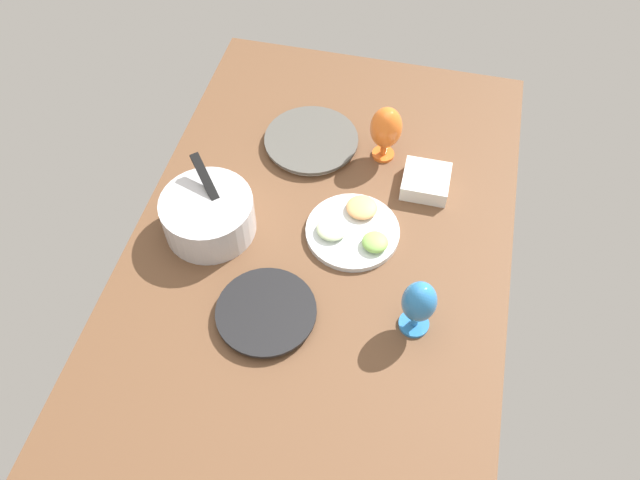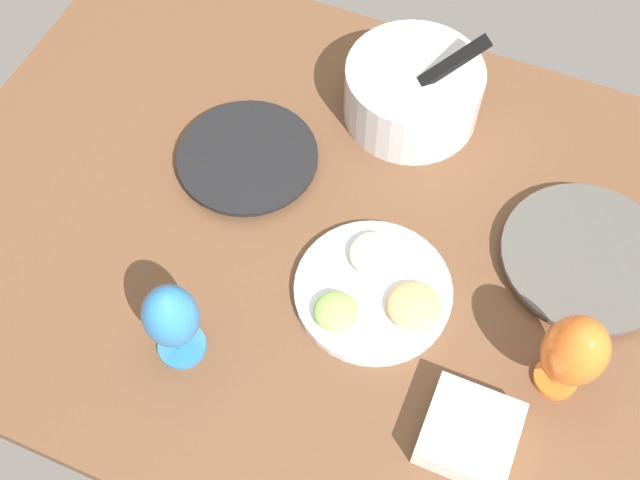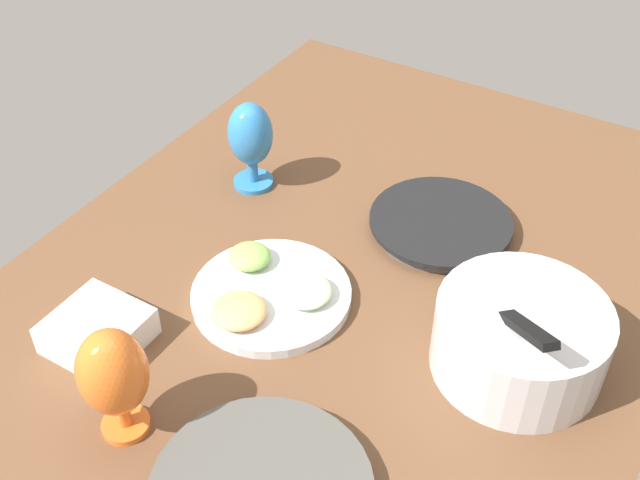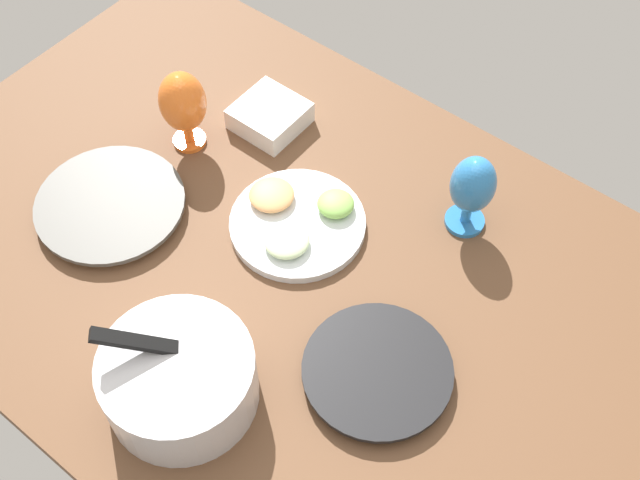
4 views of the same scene
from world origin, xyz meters
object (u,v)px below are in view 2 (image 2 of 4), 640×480
object	(u,v)px
dinner_plate_left	(248,159)
hurricane_glass_orange	(574,352)
dinner_plate_right	(586,258)
mixing_bowl	(413,90)
hurricane_glass_blue	(172,319)
square_bowl_white	(470,433)
fruit_platter	(375,290)

from	to	relation	value
dinner_plate_left	hurricane_glass_orange	distance (cm)	65.82
dinner_plate_right	mixing_bowl	world-z (taller)	mixing_bowl
dinner_plate_right	dinner_plate_left	bearing A→B (deg)	-176.99
dinner_plate_left	hurricane_glass_blue	world-z (taller)	hurricane_glass_blue
dinner_plate_left	hurricane_glass_orange	size ratio (longest dim) A/B	1.39
dinner_plate_right	square_bowl_white	bearing A→B (deg)	-104.42
dinner_plate_left	mixing_bowl	size ratio (longest dim) A/B	1.01
fruit_platter	hurricane_glass_orange	distance (cm)	32.87
dinner_plate_right	hurricane_glass_blue	distance (cm)	69.40
dinner_plate_right	hurricane_glass_blue	size ratio (longest dim) A/B	1.64
fruit_platter	hurricane_glass_orange	bearing A→B (deg)	-5.59
mixing_bowl	hurricane_glass_blue	xyz separation A→B (cm)	(-17.50, -59.84, 4.40)
dinner_plate_right	hurricane_glass_blue	xyz separation A→B (cm)	(-55.82, -40.18, 9.31)
dinner_plate_left	dinner_plate_right	size ratio (longest dim) A/B	0.88
dinner_plate_right	square_bowl_white	distance (cm)	38.03
hurricane_glass_orange	hurricane_glass_blue	xyz separation A→B (cm)	(-56.26, -17.58, -0.45)
mixing_bowl	hurricane_glass_orange	distance (cm)	57.54
dinner_plate_right	fruit_platter	size ratio (longest dim) A/B	1.11
fruit_platter	hurricane_glass_orange	size ratio (longest dim) A/B	1.42
mixing_bowl	square_bowl_white	world-z (taller)	mixing_bowl
dinner_plate_left	hurricane_glass_blue	distance (cm)	38.54
dinner_plate_left	square_bowl_white	bearing A→B (deg)	-32.72
fruit_platter	square_bowl_white	bearing A→B (deg)	-38.92
dinner_plate_left	square_bowl_white	world-z (taller)	square_bowl_white
dinner_plate_right	hurricane_glass_blue	bearing A→B (deg)	-144.26
dinner_plate_right	square_bowl_white	world-z (taller)	square_bowl_white
dinner_plate_right	hurricane_glass_orange	world-z (taller)	hurricane_glass_orange
fruit_platter	square_bowl_white	xyz separation A→B (cm)	(21.40, -17.28, 1.24)
fruit_platter	hurricane_glass_orange	xyz separation A→B (cm)	(31.30, -3.06, 9.54)
hurricane_glass_orange	dinner_plate_left	bearing A→B (deg)	162.70
mixing_bowl	fruit_platter	bearing A→B (deg)	-79.22
dinner_plate_right	fruit_platter	bearing A→B (deg)	-147.67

